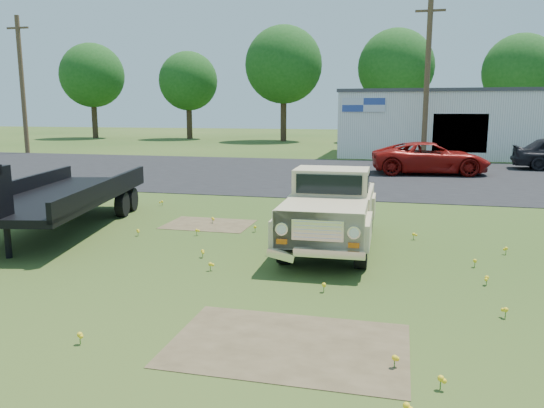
{
  "coord_description": "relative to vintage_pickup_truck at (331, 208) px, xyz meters",
  "views": [
    {
      "loc": [
        2.8,
        -9.18,
        2.96
      ],
      "look_at": [
        0.31,
        1.0,
        1.08
      ],
      "focal_mm": 35.0,
      "sensor_mm": 36.0,
      "label": 1
    }
  ],
  "objects": [
    {
      "name": "treeline_c",
      "position": [
        -9.38,
        37.49,
        6.07
      ],
      "size": [
        7.04,
        7.04,
        10.47
      ],
      "color": "#3B2A1B",
      "rests_on": "ground"
    },
    {
      "name": "vintage_pickup_truck",
      "position": [
        0.0,
        0.0,
        0.0
      ],
      "size": [
        1.95,
        4.79,
        1.73
      ],
      "primitive_type": null,
      "rotation": [
        0.0,
        0.0,
        0.02
      ],
      "color": "#D0B88C",
      "rests_on": "ground"
    },
    {
      "name": "utility_pole_mid",
      "position": [
        2.62,
        19.99,
        3.74
      ],
      "size": [
        1.6,
        0.3,
        9.0
      ],
      "color": "#4E3324",
      "rests_on": "ground"
    },
    {
      "name": "red_pickup",
      "position": [
        2.71,
        14.14,
        -0.14
      ],
      "size": [
        5.5,
        3.07,
        1.45
      ],
      "primitive_type": "imported",
      "rotation": [
        0.0,
        0.0,
        1.7
      ],
      "color": "maroon",
      "rests_on": "ground"
    },
    {
      "name": "utility_pole_west",
      "position": [
        -23.38,
        19.99,
        3.74
      ],
      "size": [
        1.6,
        0.3,
        9.0
      ],
      "color": "#4E3324",
      "rests_on": "ground"
    },
    {
      "name": "treeline_a",
      "position": [
        -29.38,
        37.99,
        5.44
      ],
      "size": [
        6.4,
        6.4,
        9.52
      ],
      "color": "#3B2A1B",
      "rests_on": "ground"
    },
    {
      "name": "flatbed_trailer",
      "position": [
        -6.75,
        0.21,
        0.1
      ],
      "size": [
        3.78,
        7.41,
        1.93
      ],
      "primitive_type": null,
      "rotation": [
        0.0,
        0.0,
        0.21
      ],
      "color": "black",
      "rests_on": "ground"
    },
    {
      "name": "commercial_building",
      "position": [
        4.62,
        24.99,
        1.24
      ],
      "size": [
        14.2,
        8.2,
        4.15
      ],
      "color": "silver",
      "rests_on": "ground"
    },
    {
      "name": "dirt_patch_a",
      "position": [
        0.12,
        -5.01,
        -0.86
      ],
      "size": [
        3.0,
        2.0,
        0.01
      ],
      "primitive_type": "cube",
      "color": "#4E4229",
      "rests_on": "ground"
    },
    {
      "name": "ground",
      "position": [
        -1.38,
        -2.01,
        -0.86
      ],
      "size": [
        140.0,
        140.0,
        0.0
      ],
      "primitive_type": "plane",
      "color": "#244315",
      "rests_on": "ground"
    },
    {
      "name": "treeline_d",
      "position": [
        0.62,
        38.49,
        5.75
      ],
      "size": [
        6.72,
        6.72,
        10.0
      ],
      "color": "#3B2A1B",
      "rests_on": "ground"
    },
    {
      "name": "treeline_b",
      "position": [
        -19.38,
        38.99,
        4.8
      ],
      "size": [
        5.76,
        5.76,
        8.57
      ],
      "color": "#3B2A1B",
      "rests_on": "ground"
    },
    {
      "name": "treeline_e",
      "position": [
        10.62,
        36.99,
        5.12
      ],
      "size": [
        6.08,
        6.08,
        9.04
      ],
      "color": "#3B2A1B",
      "rests_on": "ground"
    },
    {
      "name": "dirt_patch_b",
      "position": [
        -3.38,
        1.49,
        -0.86
      ],
      "size": [
        2.2,
        1.6,
        0.01
      ],
      "primitive_type": "cube",
      "color": "#4E4229",
      "rests_on": "ground"
    },
    {
      "name": "asphalt_lot",
      "position": [
        -1.38,
        12.99,
        -0.86
      ],
      "size": [
        90.0,
        14.0,
        0.02
      ],
      "primitive_type": "cube",
      "color": "black",
      "rests_on": "ground"
    }
  ]
}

